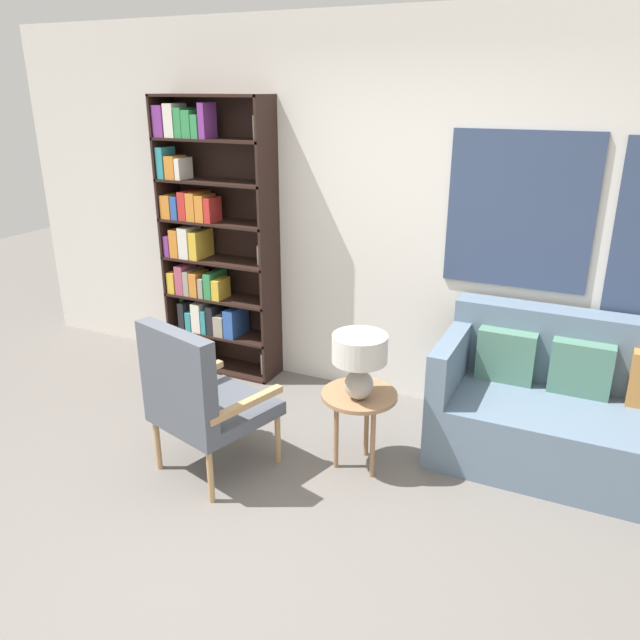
{
  "coord_description": "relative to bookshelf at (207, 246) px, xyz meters",
  "views": [
    {
      "loc": [
        1.53,
        -2.13,
        2.21
      ],
      "look_at": [
        0.04,
        1.04,
        0.9
      ],
      "focal_mm": 35.0,
      "sensor_mm": 36.0,
      "label": 1
    }
  ],
  "objects": [
    {
      "name": "wall_back",
      "position": [
        1.38,
        0.18,
        0.32
      ],
      "size": [
        6.4,
        0.08,
        2.7
      ],
      "color": "silver",
      "rests_on": "ground_plane"
    },
    {
      "name": "ground_plane",
      "position": [
        1.33,
        -1.84,
        -1.03
      ],
      "size": [
        14.0,
        14.0,
        0.0
      ],
      "primitive_type": "plane",
      "color": "#66605B"
    },
    {
      "name": "bookshelf",
      "position": [
        0.0,
        0.0,
        0.0
      ],
      "size": [
        0.93,
        0.3,
        2.16
      ],
      "color": "black",
      "rests_on": "ground_plane"
    },
    {
      "name": "table_lamp",
      "position": [
        1.67,
        -0.93,
        -0.27
      ],
      "size": [
        0.32,
        0.32,
        0.4
      ],
      "color": "#A59E93",
      "rests_on": "side_table"
    },
    {
      "name": "couch",
      "position": [
        2.82,
        -0.25,
        -0.69
      ],
      "size": [
        1.62,
        0.85,
        0.9
      ],
      "color": "slate",
      "rests_on": "ground_plane"
    },
    {
      "name": "armchair",
      "position": [
        0.84,
        -1.35,
        -0.49
      ],
      "size": [
        0.73,
        0.75,
        0.98
      ],
      "color": "tan",
      "rests_on": "ground_plane"
    },
    {
      "name": "side_table",
      "position": [
        1.65,
        -0.87,
        -0.59
      ],
      "size": [
        0.46,
        0.46,
        0.5
      ],
      "color": "#99704C",
      "rests_on": "ground_plane"
    }
  ]
}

